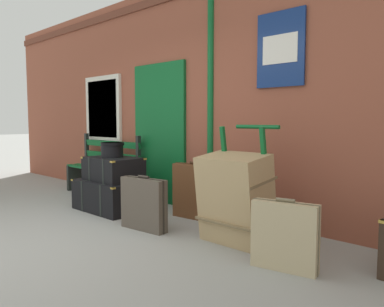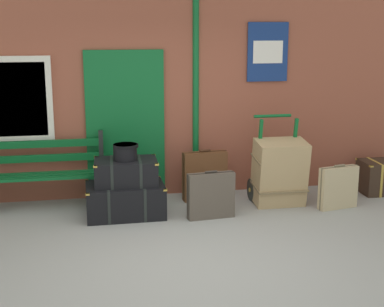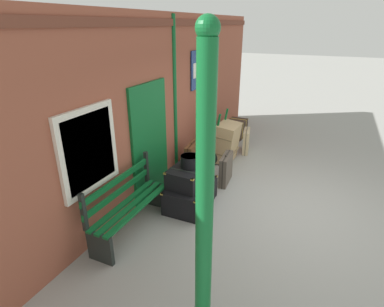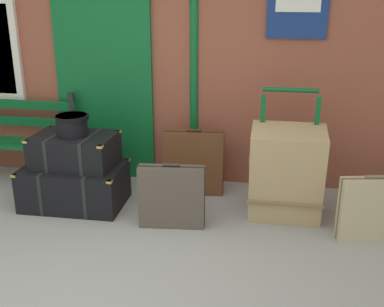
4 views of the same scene
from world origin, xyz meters
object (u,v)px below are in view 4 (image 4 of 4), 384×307
round_hatbox (72,124)px  suitcase_umber (194,163)px  steamer_trunk_base (75,185)px  suitcase_olive (370,209)px  porters_trolley (285,184)px  suitcase_charcoal (172,197)px  steamer_trunk_middle (75,150)px  platform_bench (8,141)px  large_brown_trunk (286,173)px

round_hatbox → suitcase_umber: (1.14, 0.46, -0.51)m
steamer_trunk_base → suitcase_umber: size_ratio=1.38×
round_hatbox → suitcase_olive: bearing=-4.9°
porters_trolley → suitcase_umber: 0.99m
suitcase_olive → suitcase_charcoal: suitcase_charcoal is taller
steamer_trunk_middle → suitcase_charcoal: bearing=-16.9°
platform_bench → suitcase_charcoal: (2.11, -0.85, -0.15)m
round_hatbox → suitcase_umber: round_hatbox is taller
steamer_trunk_middle → large_brown_trunk: size_ratio=0.89×
platform_bench → steamer_trunk_middle: (1.05, -0.53, 0.14)m
platform_bench → round_hatbox: platform_bench is taller
platform_bench → suitcase_umber: 2.19m
suitcase_olive → suitcase_umber: suitcase_umber is taller
platform_bench → large_brown_trunk: bearing=-9.0°
steamer_trunk_middle → porters_trolley: 2.13m
large_brown_trunk → suitcase_olive: large_brown_trunk is taller
round_hatbox → suitcase_olive: size_ratio=0.52×
steamer_trunk_middle → round_hatbox: round_hatbox is taller
porters_trolley → suitcase_umber: (-0.96, 0.25, 0.07)m
suitcase_olive → suitcase_charcoal: (-1.77, -0.07, 0.01)m
large_brown_trunk → platform_bench: bearing=171.0°
large_brown_trunk → suitcase_olive: 0.81m
round_hatbox → suitcase_olive: 2.90m
steamer_trunk_base → round_hatbox: (0.02, 0.02, 0.65)m
round_hatbox → steamer_trunk_base: bearing=-127.8°
platform_bench → suitcase_olive: size_ratio=2.60×
steamer_trunk_base → suitcase_charcoal: size_ratio=1.60×
porters_trolley → suitcase_umber: porters_trolley is taller
large_brown_trunk → round_hatbox: bearing=-178.8°
suitcase_umber → steamer_trunk_base: bearing=-157.2°
platform_bench → porters_trolley: bearing=-5.9°
steamer_trunk_middle → suitcase_umber: (1.14, 0.45, -0.23)m
suitcase_umber → suitcase_charcoal: bearing=-96.0°
suitcase_charcoal → round_hatbox: bearing=163.6°
suitcase_charcoal → suitcase_olive: bearing=2.2°
steamer_trunk_base → suitcase_olive: 2.86m
large_brown_trunk → suitcase_olive: (0.74, -0.29, -0.17)m
steamer_trunk_base → suitcase_charcoal: suitcase_charcoal is taller
suitcase_charcoal → suitcase_umber: 0.78m
suitcase_charcoal → steamer_trunk_base: bearing=165.0°
platform_bench → round_hatbox: bearing=-27.4°
porters_trolley → large_brown_trunk: 0.26m
platform_bench → round_hatbox: 1.25m
platform_bench → round_hatbox: size_ratio=4.95×
porters_trolley → suitcase_charcoal: size_ratio=1.90×
large_brown_trunk → suitcase_charcoal: 1.11m
round_hatbox → suitcase_charcoal: (1.06, -0.31, -0.56)m
suitcase_charcoal → suitcase_umber: suitcase_umber is taller
steamer_trunk_base → suitcase_olive: (2.85, -0.22, 0.08)m
platform_bench → steamer_trunk_middle: bearing=-26.9°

